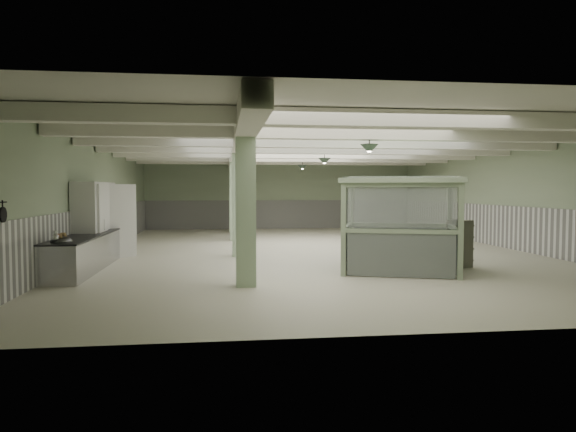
{
  "coord_description": "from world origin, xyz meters",
  "views": [
    {
      "loc": [
        -2.97,
        -16.99,
        2.09
      ],
      "look_at": [
        -1.1,
        -2.11,
        1.3
      ],
      "focal_mm": 32.0,
      "sensor_mm": 36.0,
      "label": 1
    }
  ],
  "objects": [
    {
      "name": "pendant_back",
      "position": [
        0.5,
        5.5,
        3.05
      ],
      "size": [
        0.44,
        0.44,
        0.22
      ],
      "primitive_type": "cone",
      "rotation": [
        3.14,
        0.0,
        0.0
      ],
      "color": "#2F3F31",
      "rests_on": "ceiling"
    },
    {
      "name": "pitcher_near",
      "position": [
        -6.62,
        -5.32,
        1.04
      ],
      "size": [
        0.2,
        0.23,
        0.28
      ],
      "primitive_type": null,
      "rotation": [
        0.0,
        0.0,
        -0.04
      ],
      "color": "#A9A9AD",
      "rests_on": "prep_counter"
    },
    {
      "name": "girder",
      "position": [
        -2.5,
        0.0,
        3.38
      ],
      "size": [
        0.45,
        19.9,
        0.4
      ],
      "primitive_type": "cube",
      "color": "white",
      "rests_on": "ceiling"
    },
    {
      "name": "pendant_front",
      "position": [
        0.5,
        -5.0,
        3.05
      ],
      "size": [
        0.44,
        0.44,
        0.22
      ],
      "primitive_type": "cone",
      "rotation": [
        3.14,
        0.0,
        0.0
      ],
      "color": "#2F3F31",
      "rests_on": "ceiling"
    },
    {
      "name": "wall_right",
      "position": [
        7.0,
        0.0,
        1.8
      ],
      "size": [
        0.02,
        20.0,
        3.6
      ],
      "primitive_type": "cube",
      "color": "#93A584",
      "rests_on": "floor"
    },
    {
      "name": "beam_g",
      "position": [
        0.0,
        7.5,
        3.42
      ],
      "size": [
        13.9,
        0.35,
        0.32
      ],
      "primitive_type": "cube",
      "color": "white",
      "rests_on": "ceiling"
    },
    {
      "name": "pitcher_far",
      "position": [
        -6.36,
        -0.96,
        1.05
      ],
      "size": [
        0.21,
        0.25,
        0.31
      ],
      "primitive_type": null,
      "rotation": [
        0.0,
        0.0,
        -0.02
      ],
      "color": "#A9A9AD",
      "rests_on": "prep_counter"
    },
    {
      "name": "pendant_mid",
      "position": [
        0.5,
        0.5,
        3.05
      ],
      "size": [
        0.44,
        0.44,
        0.22
      ],
      "primitive_type": "cone",
      "rotation": [
        3.14,
        0.0,
        0.0
      ],
      "color": "#2F3F31",
      "rests_on": "ceiling"
    },
    {
      "name": "wall_back",
      "position": [
        0.0,
        10.0,
        1.8
      ],
      "size": [
        14.0,
        0.02,
        3.6
      ],
      "primitive_type": "cube",
      "color": "#93A584",
      "rests_on": "floor"
    },
    {
      "name": "column_b",
      "position": [
        -2.5,
        -1.0,
        1.8
      ],
      "size": [
        0.42,
        0.42,
        3.6
      ],
      "primitive_type": "cube",
      "color": "#AFCCA4",
      "rests_on": "floor"
    },
    {
      "name": "beam_c",
      "position": [
        0.0,
        -2.5,
        3.42
      ],
      "size": [
        13.9,
        0.35,
        0.32
      ],
      "primitive_type": "cube",
      "color": "white",
      "rests_on": "ceiling"
    },
    {
      "name": "guard_booth",
      "position": [
        1.49,
        -4.4,
        1.63
      ],
      "size": [
        3.57,
        3.28,
        2.39
      ],
      "rotation": [
        0.0,
        0.0,
        -0.32
      ],
      "color": "gray",
      "rests_on": "floor"
    },
    {
      "name": "prep_counter",
      "position": [
        -6.54,
        -3.01,
        0.46
      ],
      "size": [
        0.92,
        5.28,
        0.91
      ],
      "color": "#A9A9AD",
      "rests_on": "floor"
    },
    {
      "name": "beam_d",
      "position": [
        0.0,
        0.0,
        3.42
      ],
      "size": [
        13.9,
        0.35,
        0.32
      ],
      "primitive_type": "cube",
      "color": "white",
      "rests_on": "ceiling"
    },
    {
      "name": "filing_cabinet",
      "position": [
        3.31,
        -3.97,
        0.63
      ],
      "size": [
        0.6,
        0.69,
        1.26
      ],
      "primitive_type": "cube",
      "rotation": [
        0.0,
        0.0,
        0.41
      ],
      "color": "#535547",
      "rests_on": "floor"
    },
    {
      "name": "beam_a",
      "position": [
        0.0,
        -7.5,
        3.42
      ],
      "size": [
        13.9,
        0.35,
        0.32
      ],
      "primitive_type": "cube",
      "color": "white",
      "rests_on": "ceiling"
    },
    {
      "name": "orange_bowl",
      "position": [
        -6.45,
        -2.28,
        0.94
      ],
      "size": [
        0.27,
        0.27,
        0.09
      ],
      "primitive_type": "cylinder",
      "rotation": [
        0.0,
        0.0,
        -0.1
      ],
      "color": "#B2B2B7",
      "rests_on": "prep_counter"
    },
    {
      "name": "ceiling",
      "position": [
        0.0,
        0.0,
        3.6
      ],
      "size": [
        14.0,
        20.0,
        0.02
      ],
      "primitive_type": "cube",
      "color": "silver",
      "rests_on": "wall_back"
    },
    {
      "name": "veg_colander",
      "position": [
        -6.54,
        -5.17,
        1.0
      ],
      "size": [
        0.53,
        0.53,
        0.21
      ],
      "primitive_type": null,
      "rotation": [
        0.0,
        0.0,
        -0.18
      ],
      "color": "#38383C",
      "rests_on": "prep_counter"
    },
    {
      "name": "wall_left",
      "position": [
        -7.0,
        0.0,
        1.8
      ],
      "size": [
        0.02,
        20.0,
        3.6
      ],
      "primitive_type": "cube",
      "color": "#93A584",
      "rests_on": "floor"
    },
    {
      "name": "wall_front",
      "position": [
        0.0,
        -10.0,
        1.8
      ],
      "size": [
        14.0,
        0.02,
        3.6
      ],
      "primitive_type": "cube",
      "color": "#93A584",
      "rests_on": "floor"
    },
    {
      "name": "walkin_cooler",
      "position": [
        -6.62,
        -1.7,
        1.19
      ],
      "size": [
        1.19,
        2.59,
        2.37
      ],
      "color": "silver",
      "rests_on": "floor"
    },
    {
      "name": "wainscot_right",
      "position": [
        6.97,
        0.0,
        0.75
      ],
      "size": [
        0.05,
        19.9,
        1.5
      ],
      "primitive_type": "cube",
      "color": "silver",
      "rests_on": "floor"
    },
    {
      "name": "beam_b",
      "position": [
        0.0,
        -5.0,
        3.42
      ],
      "size": [
        13.9,
        0.35,
        0.32
      ],
      "primitive_type": "cube",
      "color": "white",
      "rests_on": "ceiling"
    },
    {
      "name": "floor",
      "position": [
        0.0,
        0.0,
        0.0
      ],
      "size": [
        20.0,
        20.0,
        0.0
      ],
      "primitive_type": "plane",
      "color": "beige",
      "rests_on": "ground"
    },
    {
      "name": "wainscot_left",
      "position": [
        -6.97,
        0.0,
        0.75
      ],
      "size": [
        0.05,
        19.9,
        1.5
      ],
      "primitive_type": "cube",
      "color": "silver",
      "rests_on": "floor"
    },
    {
      "name": "column_a",
      "position": [
        -2.5,
        -6.0,
        1.8
      ],
      "size": [
        0.42,
        0.42,
        3.6
      ],
      "primitive_type": "cube",
      "color": "#AFCCA4",
      "rests_on": "floor"
    },
    {
      "name": "column_c",
      "position": [
        -2.5,
        4.0,
        1.8
      ],
      "size": [
        0.42,
        0.42,
        3.6
      ],
      "primitive_type": "cube",
      "color": "#AFCCA4",
      "rests_on": "floor"
    },
    {
      "name": "beam_e",
      "position": [
        0.0,
        2.5,
        3.42
      ],
      "size": [
        13.9,
        0.35,
        0.32
      ],
      "primitive_type": "cube",
      "color": "white",
      "rests_on": "ceiling"
    },
    {
      "name": "wainscot_back",
      "position": [
        0.0,
        9.97,
        0.75
      ],
      "size": [
        13.9,
        0.05,
        1.5
      ],
      "primitive_type": "cube",
      "color": "silver",
      "rests_on": "floor"
    },
    {
      "name": "beam_f",
      "position": [
        0.0,
        5.0,
        3.42
      ],
      "size": [
        13.9,
        0.35,
        0.32
      ],
      "primitive_type": "cube",
      "color": "white",
      "rests_on": "ceiling"
    },
    {
      "name": "column_d",
      "position": [
        -2.5,
        8.0,
        1.8
      ],
      "size": [
        0.42,
        0.42,
        3.6
      ],
      "primitive_type": "cube",
      "color": "#AFCCA4",
      "rests_on": "floor"
    },
    {
      "name": "skillet_far",
      "position": [
        -6.88,
        -7.3,
        1.63
      ],
      "size": [
        0.04,
        0.28,
        0.28
      ],
      "primitive_type": "cylinder",
      "rotation": [
        0.0,
        1.57,
        0.0
      ],
      "color": "black",
      "rests_on": "hook_rail"
    }
  ]
}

